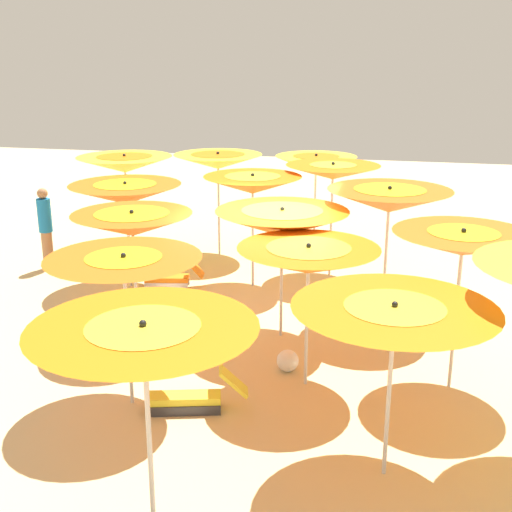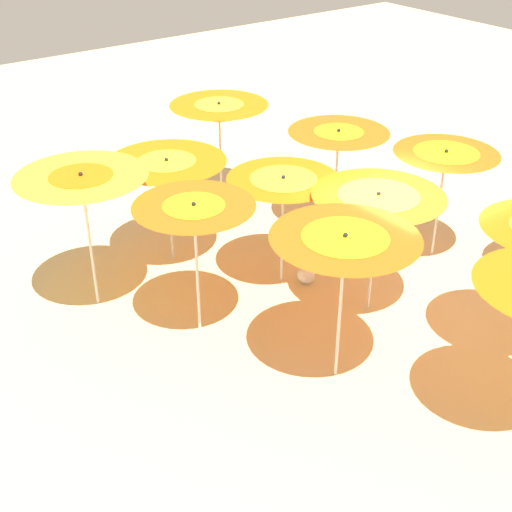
# 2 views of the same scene
# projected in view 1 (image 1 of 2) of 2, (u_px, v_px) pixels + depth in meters

# --- Properties ---
(ground) EXTENTS (39.37, 39.37, 0.04)m
(ground) POSITION_uv_depth(u_px,v_px,m) (259.00, 329.00, 11.68)
(ground) COLOR beige
(beach_umbrella_1) EXTENTS (1.92, 1.92, 2.39)m
(beach_umbrella_1) POSITION_uv_depth(u_px,v_px,m) (463.00, 244.00, 8.98)
(beach_umbrella_1) COLOR silver
(beach_umbrella_1) RESTS_ON ground
(beach_umbrella_2) EXTENTS (2.13, 2.13, 2.49)m
(beach_umbrella_2) POSITION_uv_depth(u_px,v_px,m) (389.00, 200.00, 11.28)
(beach_umbrella_2) COLOR silver
(beach_umbrella_2) RESTS_ON ground
(beach_umbrella_3) EXTENTS (1.99, 1.99, 2.48)m
(beach_umbrella_3) POSITION_uv_depth(u_px,v_px,m) (333.00, 172.00, 13.80)
(beach_umbrella_3) COLOR silver
(beach_umbrella_3) RESTS_ON ground
(beach_umbrella_4) EXTENTS (1.98, 1.98, 2.32)m
(beach_umbrella_4) POSITION_uv_depth(u_px,v_px,m) (316.00, 164.00, 16.03)
(beach_umbrella_4) COLOR silver
(beach_umbrella_4) RESTS_ON ground
(beach_umbrella_5) EXTENTS (2.24, 2.24, 2.13)m
(beach_umbrella_5) POSITION_uv_depth(u_px,v_px,m) (394.00, 320.00, 7.08)
(beach_umbrella_5) COLOR silver
(beach_umbrella_5) RESTS_ON ground
(beach_umbrella_6) EXTENTS (1.99, 1.99, 2.15)m
(beach_umbrella_6) POSITION_uv_depth(u_px,v_px,m) (308.00, 260.00, 9.14)
(beach_umbrella_6) COLOR silver
(beach_umbrella_6) RESTS_ON ground
(beach_umbrella_7) EXTENTS (2.19, 2.19, 2.27)m
(beach_umbrella_7) POSITION_uv_depth(u_px,v_px,m) (282.00, 223.00, 10.77)
(beach_umbrella_7) COLOR silver
(beach_umbrella_7) RESTS_ON ground
(beach_umbrella_8) EXTENTS (1.98, 1.98, 2.37)m
(beach_umbrella_8) POSITION_uv_depth(u_px,v_px,m) (253.00, 185.00, 13.18)
(beach_umbrella_8) COLOR silver
(beach_umbrella_8) RESTS_ON ground
(beach_umbrella_9) EXTENTS (2.05, 2.05, 2.48)m
(beach_umbrella_9) POSITION_uv_depth(u_px,v_px,m) (218.00, 161.00, 15.24)
(beach_umbrella_9) COLOR silver
(beach_umbrella_9) RESTS_ON ground
(beach_umbrella_10) EXTENTS (2.13, 2.13, 2.35)m
(beach_umbrella_10) POSITION_uv_depth(u_px,v_px,m) (144.00, 346.00, 6.03)
(beach_umbrella_10) COLOR silver
(beach_umbrella_10) RESTS_ON ground
(beach_umbrella_11) EXTENTS (2.05, 2.05, 2.18)m
(beach_umbrella_11) POSITION_uv_depth(u_px,v_px,m) (124.00, 268.00, 8.59)
(beach_umbrella_11) COLOR silver
(beach_umbrella_11) RESTS_ON ground
(beach_umbrella_12) EXTENTS (1.97, 1.97, 2.24)m
(beach_umbrella_12) POSITION_uv_depth(u_px,v_px,m) (132.00, 224.00, 10.70)
(beach_umbrella_12) COLOR silver
(beach_umbrella_12) RESTS_ON ground
(beach_umbrella_13) EXTENTS (2.25, 2.25, 2.21)m
(beach_umbrella_13) POSITION_uv_depth(u_px,v_px,m) (126.00, 194.00, 13.19)
(beach_umbrella_13) COLOR silver
(beach_umbrella_13) RESTS_ON ground
(beach_umbrella_14) EXTENTS (2.20, 2.20, 2.44)m
(beach_umbrella_14) POSITION_uv_depth(u_px,v_px,m) (125.00, 164.00, 15.23)
(beach_umbrella_14) COLOR silver
(beach_umbrella_14) RESTS_ON ground
(lounger_0) EXTENTS (1.23, 1.01, 0.57)m
(lounger_0) POSITION_uv_depth(u_px,v_px,m) (139.00, 254.00, 15.24)
(lounger_0) COLOR olive
(lounger_0) RESTS_ON ground
(lounger_1) EXTENTS (1.26, 0.60, 0.62)m
(lounger_1) POSITION_uv_depth(u_px,v_px,m) (172.00, 277.00, 13.64)
(lounger_1) COLOR silver
(lounger_1) RESTS_ON ground
(lounger_2) EXTENTS (1.39, 0.66, 0.61)m
(lounger_2) POSITION_uv_depth(u_px,v_px,m) (192.00, 397.00, 8.92)
(lounger_2) COLOR #333338
(lounger_2) RESTS_ON ground
(beachgoer_0) EXTENTS (0.30, 0.30, 1.84)m
(beachgoer_0) POSITION_uv_depth(u_px,v_px,m) (46.00, 227.00, 14.60)
(beachgoer_0) COLOR #A3704C
(beachgoer_0) RESTS_ON ground
(beach_ball) EXTENTS (0.34, 0.34, 0.34)m
(beach_ball) POSITION_uv_depth(u_px,v_px,m) (288.00, 361.00, 10.04)
(beach_ball) COLOR white
(beach_ball) RESTS_ON ground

